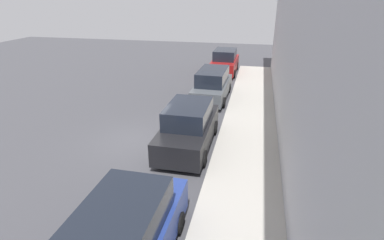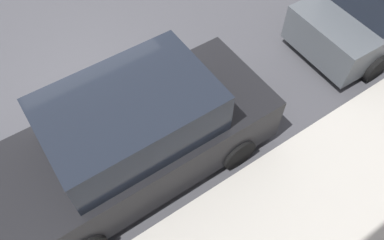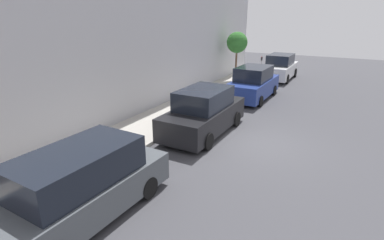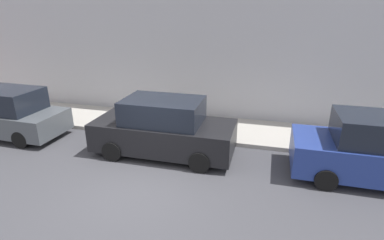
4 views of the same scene
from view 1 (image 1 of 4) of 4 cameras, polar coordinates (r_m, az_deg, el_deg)
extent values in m
plane|color=#424247|center=(14.02, -10.01, -4.06)|extent=(60.00, 60.00, 0.00)
cube|color=#B2ADA3|center=(13.06, 10.24, -5.86)|extent=(2.71, 32.00, 0.15)
cube|color=#B7B7BC|center=(11.72, 24.18, 16.39)|extent=(2.00, 32.00, 10.67)
cube|color=black|center=(7.35, -13.30, -17.73)|extent=(1.74, 2.61, 0.80)
cylinder|color=black|center=(9.51, -13.98, -16.84)|extent=(0.22, 0.63, 0.63)
cylinder|color=black|center=(8.96, -2.59, -18.97)|extent=(0.22, 0.63, 0.63)
cube|color=black|center=(13.09, -0.66, -2.31)|extent=(1.97, 4.80, 0.96)
cube|color=black|center=(12.74, -0.68, 1.27)|extent=(1.73, 2.60, 0.80)
cylinder|color=black|center=(14.76, -2.87, -0.83)|extent=(0.22, 0.67, 0.67)
cylinder|color=black|center=(14.42, 4.28, -1.47)|extent=(0.22, 0.67, 0.67)
cylinder|color=black|center=(12.22, -6.52, -6.35)|extent=(0.22, 0.67, 0.67)
cylinder|color=black|center=(11.81, 2.14, -7.34)|extent=(0.22, 0.67, 0.67)
cube|color=#4C5156|center=(19.28, 3.89, 5.91)|extent=(2.03, 4.95, 0.84)
cube|color=black|center=(19.05, 3.96, 8.33)|extent=(1.76, 3.14, 0.84)
cylinder|color=black|center=(20.95, 2.06, 6.44)|extent=(0.22, 0.64, 0.64)
cylinder|color=black|center=(20.72, 6.99, 6.09)|extent=(0.22, 0.64, 0.64)
cylinder|color=black|center=(18.11, 0.31, 3.76)|extent=(0.22, 0.64, 0.64)
cylinder|color=black|center=(17.85, 5.98, 3.33)|extent=(0.22, 0.64, 0.64)
cube|color=maroon|center=(25.86, 6.24, 10.41)|extent=(2.01, 4.82, 0.96)
cube|color=black|center=(25.69, 6.32, 12.32)|extent=(1.75, 2.62, 0.80)
cylinder|color=black|center=(27.49, 4.62, 10.46)|extent=(0.22, 0.68, 0.68)
cylinder|color=black|center=(27.31, 8.54, 10.19)|extent=(0.22, 0.68, 0.68)
cylinder|color=black|center=(24.63, 3.62, 9.00)|extent=(0.22, 0.68, 0.68)
cylinder|color=black|center=(24.42, 7.98, 8.70)|extent=(0.22, 0.68, 0.68)
camera|label=2|loc=(10.45, 16.84, 21.35)|focal=35.00mm
camera|label=3|loc=(24.00, -8.11, 19.53)|focal=28.00mm
camera|label=4|loc=(14.27, -43.06, 10.79)|focal=28.00mm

